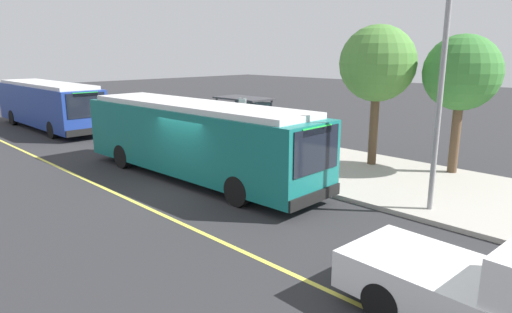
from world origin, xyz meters
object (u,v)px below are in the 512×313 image
waiting_bench (249,138)px  route_sign_post (243,121)px  transit_bus_main (195,137)px  transit_bus_second (48,104)px

waiting_bench → route_sign_post: 3.56m
transit_bus_main → transit_bus_second: size_ratio=1.03×
waiting_bench → route_sign_post: (2.20, -2.46, 1.32)m
transit_bus_second → route_sign_post: same height
transit_bus_second → route_sign_post: 15.89m
transit_bus_main → route_sign_post: bearing=91.1°
transit_bus_second → route_sign_post: bearing=8.3°
transit_bus_main → transit_bus_second: 15.78m
transit_bus_main → route_sign_post: (-0.05, 2.57, 0.34)m
transit_bus_main → waiting_bench: transit_bus_main is taller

